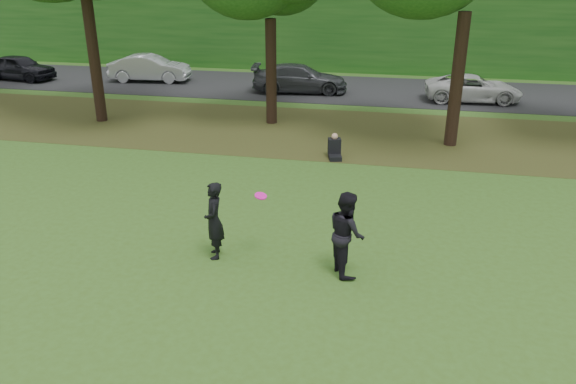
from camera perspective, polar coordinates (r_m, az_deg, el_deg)
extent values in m
plane|color=#38581B|center=(10.25, -3.17, -14.58)|extent=(120.00, 120.00, 0.00)
cube|color=#423117|center=(21.89, 5.50, 6.00)|extent=(60.00, 7.00, 0.01)
cube|color=black|center=(29.62, 7.30, 10.28)|extent=(70.00, 7.00, 0.02)
cube|color=#194D16|center=(35.15, 8.38, 16.24)|extent=(70.00, 3.00, 5.00)
imported|color=black|center=(12.44, -7.53, -2.89)|extent=(0.61, 0.75, 1.77)
imported|color=black|center=(11.77, 5.98, -4.18)|extent=(1.01, 1.10, 1.84)
imported|color=black|center=(35.09, -25.60, 11.36)|extent=(4.18, 2.11, 1.36)
imported|color=#B0B1B8|center=(32.27, -13.86, 12.13)|extent=(4.47, 1.97, 1.43)
imported|color=#383A3F|center=(28.67, 1.20, 11.47)|extent=(4.94, 2.50, 1.37)
imported|color=#BCBCBC|center=(28.11, 18.30, 9.98)|extent=(4.53, 2.34, 1.22)
cylinder|color=#FF15AF|center=(12.13, -2.79, -0.39)|extent=(0.38, 0.38, 0.10)
cube|color=black|center=(18.87, 4.80, 3.55)|extent=(0.52, 0.64, 0.16)
cube|color=black|center=(19.05, 4.73, 4.62)|extent=(0.49, 0.43, 0.56)
sphere|color=tan|center=(18.94, 4.77, 5.65)|extent=(0.22, 0.22, 0.22)
cylinder|color=black|center=(24.29, -19.09, 12.68)|extent=(0.44, 0.44, 5.08)
cylinder|color=black|center=(22.77, -1.73, 12.05)|extent=(0.44, 0.44, 4.12)
cylinder|color=black|center=(20.63, 16.80, 10.74)|extent=(0.44, 0.44, 4.62)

